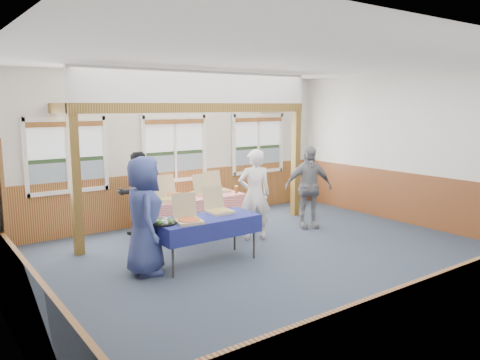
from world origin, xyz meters
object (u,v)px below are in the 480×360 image
at_px(woman_black, 137,193).
at_px(person_grey, 308,187).
at_px(table_right, 194,199).
at_px(man_blue, 144,216).
at_px(woman_white, 254,195).
at_px(table_left, 206,221).

height_order(woman_black, person_grey, person_grey).
bearing_deg(person_grey, table_right, -178.74).
bearing_deg(table_right, man_blue, -130.98).
bearing_deg(table_right, woman_white, -46.89).
bearing_deg(person_grey, table_left, -140.93).
distance_m(woman_white, man_blue, 2.54).
relative_size(table_left, woman_black, 1.09).
relative_size(table_left, table_right, 0.87).
distance_m(woman_white, person_grey, 1.43).
xyz_separation_m(table_left, table_right, (0.75, 1.67, 0.01)).
bearing_deg(man_blue, person_grey, -64.82).
height_order(table_left, man_blue, man_blue).
distance_m(woman_black, person_grey, 3.49).
bearing_deg(man_blue, table_left, -79.90).
relative_size(woman_black, man_blue, 0.91).
height_order(man_blue, person_grey, man_blue).
distance_m(table_right, woman_black, 1.14).
relative_size(man_blue, person_grey, 1.05).
relative_size(woman_white, woman_black, 1.05).
bearing_deg(table_right, person_grey, -17.05).
bearing_deg(table_left, table_right, 57.17).
bearing_deg(woman_white, woman_black, -23.71).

